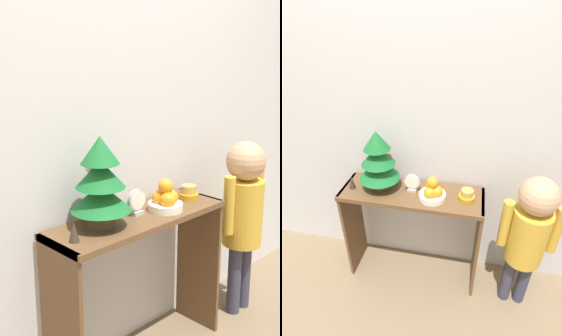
{
  "view_description": "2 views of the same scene",
  "coord_description": "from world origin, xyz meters",
  "views": [
    {
      "loc": [
        -1.5,
        -1.36,
        1.6
      ],
      "look_at": [
        0.01,
        0.17,
        1.03
      ],
      "focal_mm": 50.0,
      "sensor_mm": 36.0,
      "label": 1
    },
    {
      "loc": [
        0.36,
        -1.23,
        1.86
      ],
      "look_at": [
        0.07,
        0.18,
        0.99
      ],
      "focal_mm": 28.0,
      "sensor_mm": 36.0,
      "label": 2
    }
  ],
  "objects": [
    {
      "name": "fruit_bowl",
      "position": [
        0.15,
        0.12,
        0.85
      ],
      "size": [
        0.18,
        0.18,
        0.16
      ],
      "color": "silver",
      "rests_on": "console_table"
    },
    {
      "name": "child_figure",
      "position": [
        0.77,
        0.07,
        0.68
      ],
      "size": [
        0.36,
        0.23,
        1.07
      ],
      "color": "#38384C",
      "rests_on": "ground_plane"
    },
    {
      "name": "desk_clock",
      "position": [
        -0.0,
        0.18,
        0.86
      ],
      "size": [
        0.11,
        0.04,
        0.13
      ],
      "color": "#B2B2B7",
      "rests_on": "console_table"
    },
    {
      "name": "mini_tree",
      "position": [
        -0.22,
        0.18,
        1.01
      ],
      "size": [
        0.28,
        0.28,
        0.42
      ],
      "color": "#4C3828",
      "rests_on": "console_table"
    },
    {
      "name": "back_wall",
      "position": [
        0.0,
        0.37,
        1.25
      ],
      "size": [
        7.0,
        0.05,
        2.5
      ],
      "primitive_type": "cube",
      "color": "silver",
      "rests_on": "ground_plane"
    },
    {
      "name": "ground_plane",
      "position": [
        0.0,
        0.0,
        0.0
      ],
      "size": [
        12.0,
        12.0,
        0.0
      ],
      "primitive_type": "plane",
      "color": "#7A664C"
    },
    {
      "name": "figurine",
      "position": [
        -0.41,
        0.13,
        0.84
      ],
      "size": [
        0.05,
        0.05,
        0.09
      ],
      "color": "#382D23",
      "rests_on": "console_table"
    },
    {
      "name": "singing_bowl",
      "position": [
        0.37,
        0.16,
        0.83
      ],
      "size": [
        0.11,
        0.11,
        0.08
      ],
      "color": "#B78419",
      "rests_on": "console_table"
    },
    {
      "name": "console_table",
      "position": [
        0.0,
        0.16,
        0.59
      ],
      "size": [
        0.97,
        0.32,
        0.8
      ],
      "color": "brown",
      "rests_on": "ground_plane"
    }
  ]
}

